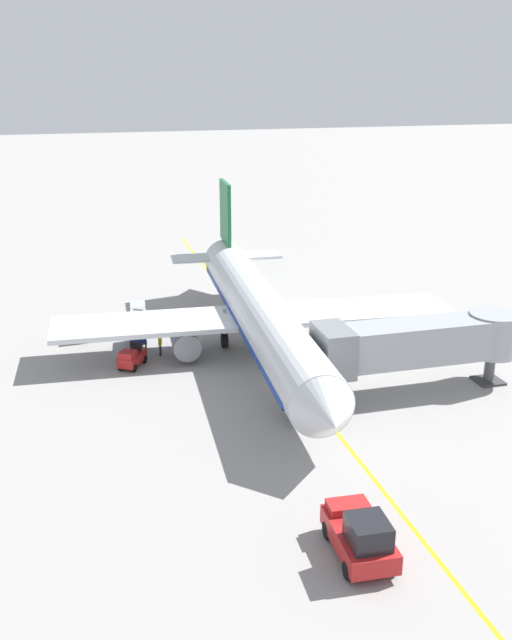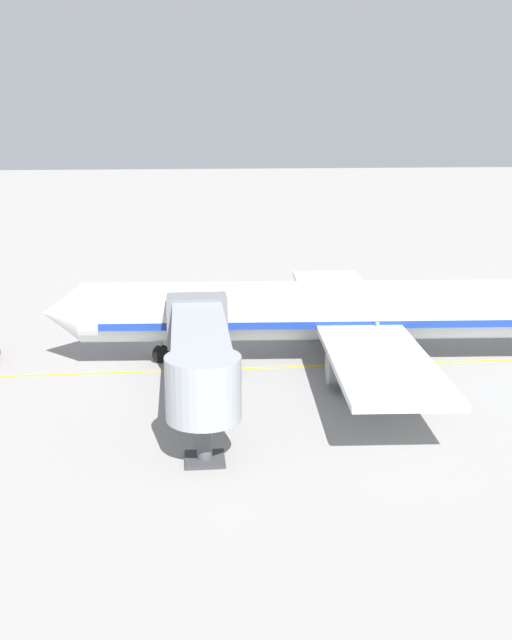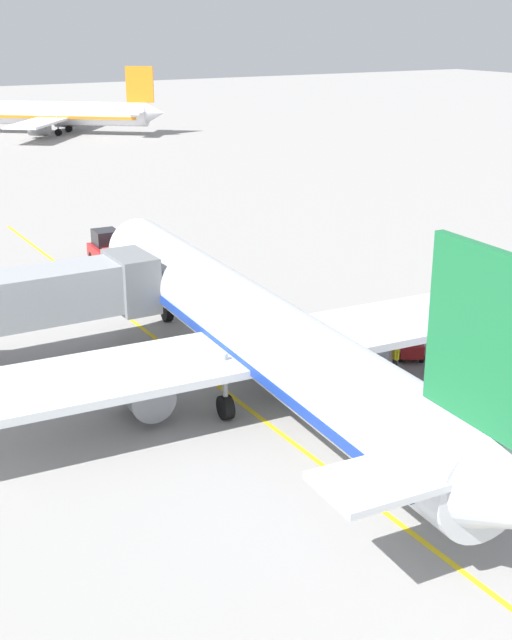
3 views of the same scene
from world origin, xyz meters
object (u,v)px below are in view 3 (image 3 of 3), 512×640
parked_airliner (255,331)px  pushback_tractor (110,250)px  baggage_tug_trailing (409,342)px  baggage_tug_spare (497,398)px  ground_crew_loader (395,357)px  distant_taxiing_airliner (52,114)px  baggage_cart_front (453,370)px  jet_bridge (20,299)px  baggage_cart_second_in_train (495,396)px  ground_crew_wing_walker (378,406)px

parked_airliner → pushback_tractor: 24.49m
baggage_tug_trailing → baggage_tug_spare: (-1.08, -7.33, 0.00)m
pushback_tractor → baggage_tug_trailing: size_ratio=1.63×
parked_airliner → ground_crew_loader: parked_airliner is taller
pushback_tractor → baggage_tug_trailing: bearing=-73.2°
ground_crew_loader → distant_taxiing_airliner: bearing=82.0°
baggage_tug_spare → baggage_cart_front: size_ratio=0.94×
jet_bridge → baggage_cart_second_in_train: bearing=-45.2°
baggage_cart_second_in_train → distant_taxiing_airliner: size_ratio=0.10×
baggage_tug_spare → baggage_tug_trailing: bearing=81.6°
jet_bridge → ground_crew_wing_walker: bearing=-52.8°
parked_airliner → ground_crew_loader: (7.17, -1.48, -2.23)m
jet_bridge → distant_taxiing_airliner: distant_taxiing_airliner is taller
ground_crew_wing_walker → distant_taxiing_airliner: size_ratio=0.06×
baggage_cart_second_in_train → ground_crew_loader: 5.88m
baggage_cart_second_in_train → baggage_cart_front: bearing=82.6°
baggage_tug_trailing → ground_crew_loader: 2.83m
ground_crew_loader → parked_airliner: bearing=168.3°
baggage_tug_spare → pushback_tractor: bearing=101.2°
parked_airliner → baggage_cart_second_in_train: bearing=-42.0°
parked_airliner → baggage_tug_trailing: 9.77m
jet_bridge → ground_crew_wing_walker: size_ratio=8.33×
baggage_tug_spare → ground_crew_wing_walker: (-5.44, 1.59, 0.24)m
parked_airliner → jet_bridge: parked_airliner is taller
parked_airliner → jet_bridge: (-8.24, 9.18, 0.27)m
baggage_tug_spare → ground_crew_wing_walker: 5.68m
baggage_tug_trailing → ground_crew_wing_walker: ground_crew_wing_walker is taller
baggage_cart_second_in_train → ground_crew_wing_walker: size_ratio=1.75×
baggage_cart_front → baggage_cart_second_in_train: (-0.40, -3.10, 0.00)m
parked_airliner → distant_taxiing_airliner: bearing=77.8°
pushback_tractor → baggage_cart_second_in_train: pushback_tractor is taller
ground_crew_wing_walker → pushback_tractor: bearing=91.5°
jet_bridge → baggage_tug_spare: bearing=-44.5°
baggage_cart_front → baggage_tug_trailing: bearing=77.6°
parked_airliner → jet_bridge: 12.34m
jet_bridge → baggage_tug_trailing: (17.69, -8.99, -2.74)m
jet_bridge → ground_crew_loader: (15.41, -10.66, -2.50)m
jet_bridge → distant_taxiing_airliner: size_ratio=0.48×
baggage_tug_spare → baggage_cart_second_in_train: baggage_tug_spare is taller
baggage_cart_front → ground_crew_wing_walker: ground_crew_wing_walker is taller
jet_bridge → ground_crew_wing_walker: 18.66m
baggage_cart_front → ground_crew_loader: 3.01m
baggage_cart_front → distant_taxiing_airliner: (12.72, 102.24, 2.08)m
pushback_tractor → ground_crew_wing_walker: bearing=-88.5°
jet_bridge → baggage_cart_second_in_train: jet_bridge is taller
parked_airliner → ground_crew_loader: 7.66m
ground_crew_wing_walker → jet_bridge: bearing=127.2°
parked_airliner → baggage_cart_front: (8.49, -4.19, -2.24)m
pushback_tractor → distant_taxiing_airliner: size_ratio=0.15×
pushback_tractor → baggage_tug_trailing: 25.20m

